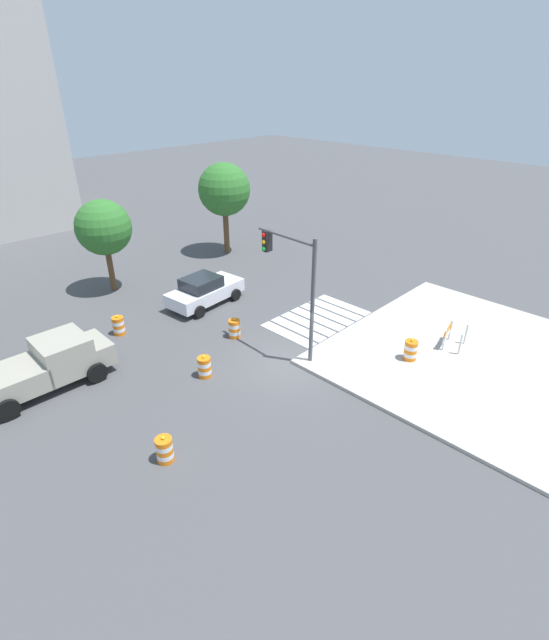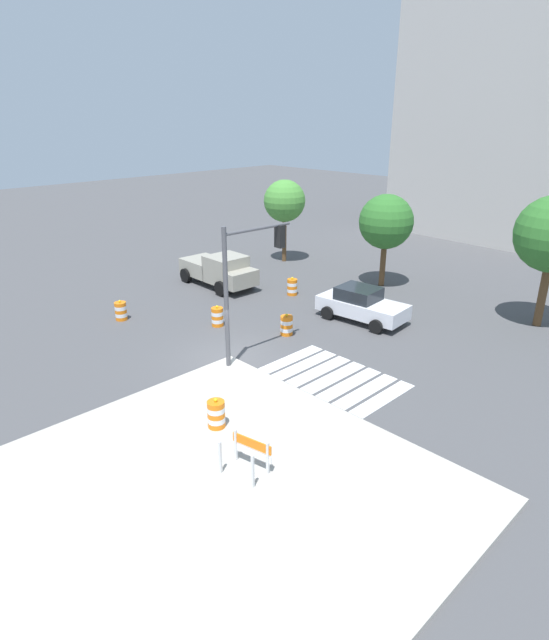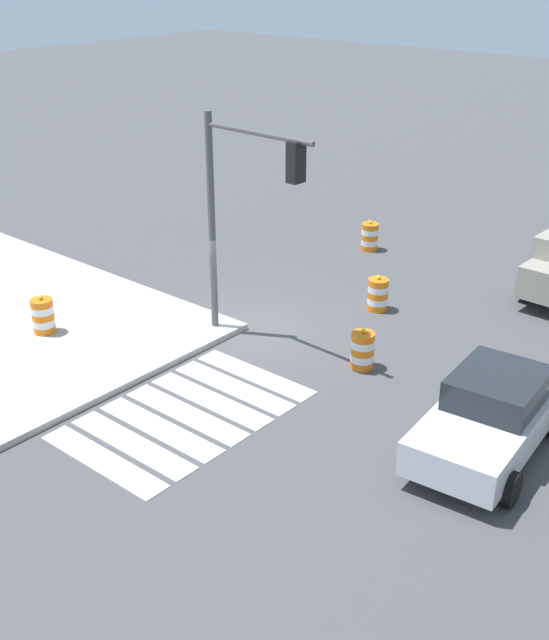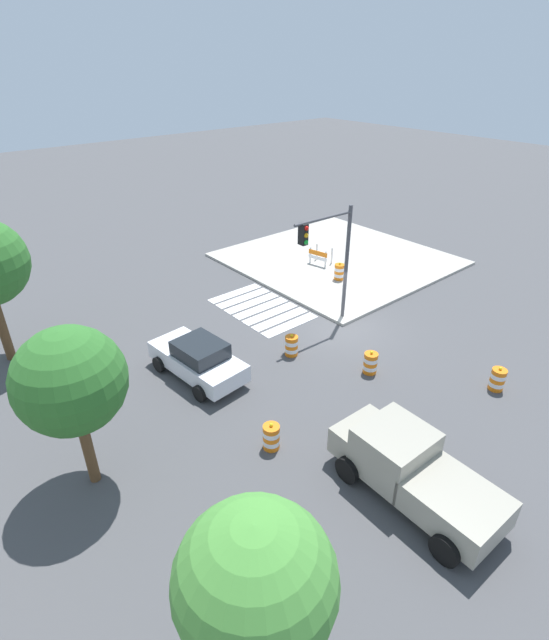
% 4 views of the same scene
% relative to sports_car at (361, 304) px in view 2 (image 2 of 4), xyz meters
% --- Properties ---
extents(ground_plane, '(120.00, 120.00, 0.00)m').
position_rel_sports_car_xyz_m(ground_plane, '(-1.07, -7.34, -0.81)').
color(ground_plane, '#474749').
extents(sidewalk_corner, '(12.00, 12.00, 0.15)m').
position_rel_sports_car_xyz_m(sidewalk_corner, '(4.93, -13.34, -0.74)').
color(sidewalk_corner, '#ADA89E').
rests_on(sidewalk_corner, ground).
extents(crosswalk_stripes, '(5.10, 3.20, 0.02)m').
position_rel_sports_car_xyz_m(crosswalk_stripes, '(2.93, -5.54, -0.80)').
color(crosswalk_stripes, silver).
rests_on(crosswalk_stripes, ground).
extents(sports_car, '(4.45, 2.43, 1.63)m').
position_rel_sports_car_xyz_m(sports_car, '(0.00, 0.00, 0.00)').
color(sports_car, silver).
rests_on(sports_car, ground).
extents(pickup_truck, '(5.21, 2.47, 1.92)m').
position_rel_sports_car_xyz_m(pickup_truck, '(-8.93, -1.51, 0.16)').
color(pickup_truck, gray).
rests_on(pickup_truck, ground).
extents(traffic_barrel_near_corner, '(0.56, 0.56, 1.02)m').
position_rel_sports_car_xyz_m(traffic_barrel_near_corner, '(-4.30, -5.44, -0.36)').
color(traffic_barrel_near_corner, orange).
rests_on(traffic_barrel_near_corner, ground).
extents(traffic_barrel_crosswalk_end, '(0.56, 0.56, 1.02)m').
position_rel_sports_car_xyz_m(traffic_barrel_crosswalk_end, '(-8.18, -8.31, -0.36)').
color(traffic_barrel_crosswalk_end, orange).
rests_on(traffic_barrel_crosswalk_end, ground).
extents(traffic_barrel_median_near, '(0.56, 0.56, 1.02)m').
position_rel_sports_car_xyz_m(traffic_barrel_median_near, '(-1.26, -3.87, -0.36)').
color(traffic_barrel_median_near, orange).
rests_on(traffic_barrel_median_near, ground).
extents(traffic_barrel_median_far, '(0.56, 0.56, 1.02)m').
position_rel_sports_car_xyz_m(traffic_barrel_median_far, '(-4.97, 0.36, -0.36)').
color(traffic_barrel_median_far, orange).
rests_on(traffic_barrel_median_far, ground).
extents(traffic_barrel_on_sidewalk, '(0.56, 0.56, 1.02)m').
position_rel_sports_car_xyz_m(traffic_barrel_on_sidewalk, '(2.62, -11.00, -0.21)').
color(traffic_barrel_on_sidewalk, orange).
rests_on(traffic_barrel_on_sidewalk, sidewalk_corner).
extents(construction_barricade, '(1.37, 1.01, 1.00)m').
position_rel_sports_car_xyz_m(construction_barricade, '(4.94, -11.70, -0.09)').
color(construction_barricade, silver).
rests_on(construction_barricade, sidewalk_corner).
extents(traffic_light_pole, '(0.48, 3.29, 5.50)m').
position_rel_sports_car_xyz_m(traffic_light_pole, '(-0.44, -6.80, 3.10)').
color(traffic_light_pole, '#4C4C51').
rests_on(traffic_light_pole, sidewalk_corner).
extents(street_tree_streetside_near, '(2.72, 2.72, 5.40)m').
position_rel_sports_car_xyz_m(street_tree_streetside_near, '(-10.30, 5.12, 3.19)').
color(street_tree_streetside_near, brown).
rests_on(street_tree_streetside_near, ground).
extents(street_tree_streetside_mid, '(3.05, 3.05, 5.25)m').
position_rel_sports_car_xyz_m(street_tree_streetside_mid, '(-2.53, 5.35, 2.89)').
color(street_tree_streetside_mid, brown).
rests_on(street_tree_streetside_mid, ground).
extents(office_building_far, '(14.47, 10.67, 22.45)m').
position_rel_sports_car_xyz_m(office_building_far, '(-4.64, 23.78, 10.41)').
color(office_building_far, '#B2ADA8').
rests_on(office_building_far, ground).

